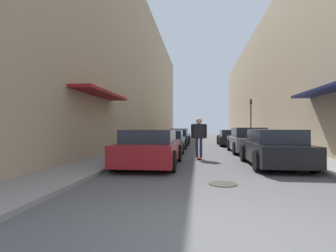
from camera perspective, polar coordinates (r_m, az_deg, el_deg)
name	(u,v)px	position (r m, az deg, el deg)	size (l,w,h in m)	color
ground	(203,145)	(21.42, 7.71, -4.05)	(99.02, 99.02, 0.00)	#515154
curb_strip_left	(160,141)	(26.18, -1.67, -3.23)	(1.80, 45.01, 0.12)	gray
curb_strip_right	(246,141)	(26.30, 16.67, -3.21)	(1.80, 45.01, 0.12)	gray
building_row_left	(132,77)	(27.18, -7.83, 10.43)	(4.90, 45.01, 12.92)	tan
building_row_right	(278,85)	(27.22, 22.74, 8.27)	(4.90, 45.01, 10.89)	tan
parked_car_left_0	(150,148)	(9.61, -3.87, -4.83)	(2.08, 4.31, 1.32)	maroon
parked_car_left_1	(169,141)	(15.24, 0.14, -3.34)	(1.93, 4.64, 1.22)	#515459
parked_car_left_2	(176,137)	(20.79, 1.76, -2.49)	(2.08, 4.53, 1.23)	navy
parked_car_left_3	(180,135)	(26.22, 2.55, -2.03)	(2.01, 4.32, 1.28)	maroon
parked_car_right_0	(274,148)	(10.18, 22.03, -4.55)	(1.89, 4.21, 1.33)	black
parked_car_right_1	(247,141)	(15.11, 16.92, -3.08)	(1.89, 4.15, 1.39)	gray
parked_car_right_2	(232,138)	(20.78, 13.70, -2.49)	(2.06, 4.38, 1.21)	black
skateboarder	(199,134)	(11.65, 6.75, -1.65)	(0.70, 0.78, 1.83)	#B2231E
manhole_cover	(223,184)	(6.76, 11.85, -12.25)	(0.70, 0.70, 0.02)	#332D28
traffic_light	(251,116)	(23.24, 17.59, 2.13)	(0.16, 0.22, 3.68)	#2D2D2D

